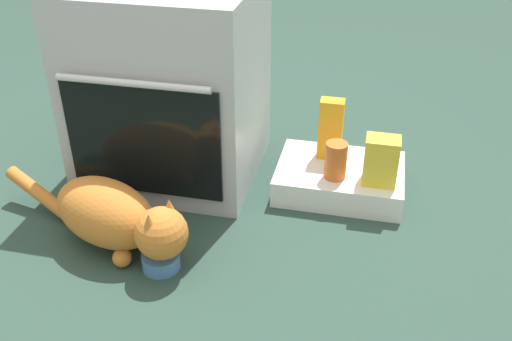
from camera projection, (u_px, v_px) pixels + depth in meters
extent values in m
plane|color=#284238|center=(157.00, 227.00, 2.03)|extent=(8.00, 8.00, 0.00)
cube|color=#B7BABF|center=(171.00, 83.00, 2.18)|extent=(0.66, 0.59, 0.75)
cube|color=black|center=(143.00, 141.00, 1.98)|extent=(0.56, 0.01, 0.41)
cylinder|color=silver|center=(132.00, 83.00, 1.84)|extent=(0.53, 0.02, 0.02)
cube|color=white|center=(340.00, 178.00, 2.21)|extent=(0.48, 0.35, 0.10)
cylinder|color=#4C7AB7|center=(161.00, 261.00, 1.84)|extent=(0.12, 0.12, 0.05)
sphere|color=brown|center=(161.00, 256.00, 1.83)|extent=(0.07, 0.07, 0.07)
ellipsoid|color=#C6752D|center=(106.00, 212.00, 1.89)|extent=(0.45, 0.35, 0.22)
sphere|color=#C6752D|center=(161.00, 233.00, 1.77)|extent=(0.17, 0.17, 0.17)
cone|color=#C6752D|center=(170.00, 209.00, 1.77)|extent=(0.06, 0.06, 0.08)
cone|color=#C6752D|center=(149.00, 224.00, 1.70)|extent=(0.06, 0.06, 0.08)
cylinder|color=#C6752D|center=(42.00, 196.00, 2.07)|extent=(0.33, 0.16, 0.14)
sphere|color=#C6752D|center=(148.00, 238.00, 1.93)|extent=(0.06, 0.06, 0.06)
sphere|color=#C6752D|center=(122.00, 258.00, 1.84)|extent=(0.06, 0.06, 0.06)
cylinder|color=#D16023|center=(336.00, 160.00, 2.08)|extent=(0.08, 0.08, 0.14)
cube|color=orange|center=(331.00, 129.00, 2.18)|extent=(0.09, 0.06, 0.24)
cube|color=yellow|center=(381.00, 161.00, 2.04)|extent=(0.12, 0.09, 0.18)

